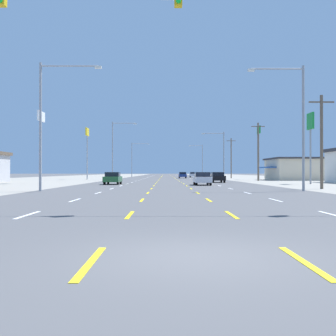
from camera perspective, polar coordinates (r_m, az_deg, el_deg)
ground_plane at (r=73.37m, az=0.04°, el=-1.70°), size 572.00×572.00×0.00m
lot_apron_left at (r=77.26m, az=-18.65°, el=-1.61°), size 28.00×440.00×0.01m
lot_apron_right at (r=77.60m, az=18.65°, el=-1.60°), size 28.00×440.00×0.01m
lane_markings at (r=111.86m, az=-0.10°, el=-1.30°), size 10.64×227.60×0.01m
signal_span_wire at (r=16.52m, az=1.59°, el=13.97°), size 25.44×0.53×9.78m
sedan_inner_right_nearest at (r=47.11m, az=4.69°, el=-1.42°), size 1.80×4.50×1.46m
sedan_far_left_near at (r=50.11m, az=-7.54°, el=-1.37°), size 1.80×4.50×1.46m
sedan_far_right_mid at (r=58.81m, az=6.75°, el=-1.25°), size 1.80×4.50×1.46m
sedan_inner_right_midfar at (r=99.10m, az=2.00°, el=-0.96°), size 1.80×4.50×1.46m
sedan_far_right_far at (r=114.11m, az=3.44°, el=-0.91°), size 1.80×4.50×1.46m
storefront_right_row_2 at (r=80.01m, az=18.24°, el=-0.12°), size 14.18×11.16×4.04m
pole_sign_left_row_1 at (r=57.03m, az=-16.94°, el=5.29°), size 0.24×2.76×9.38m
pole_sign_left_row_2 at (r=83.33m, az=-10.96°, el=3.82°), size 0.24×2.65×10.09m
pole_sign_right_row_1 at (r=54.25m, az=18.86°, el=4.94°), size 0.24×2.04×8.72m
pole_sign_right_row_2 at (r=83.38m, az=12.28°, el=3.83°), size 0.24×2.18×10.43m
streetlight_left_row_0 at (r=33.70m, az=-16.16°, el=6.86°), size 4.80×0.26×9.92m
streetlight_right_row_0 at (r=34.00m, az=17.24°, el=6.54°), size 4.39×0.26×9.72m
streetlight_left_row_1 at (r=76.71m, az=-7.25°, el=2.95°), size 4.54×0.26×10.63m
streetlight_right_row_1 at (r=76.79m, az=7.28°, el=2.20°), size 4.16×0.26×8.79m
streetlight_left_row_2 at (r=120.29m, az=-4.69°, el=1.53°), size 5.09×0.26×9.87m
streetlight_right_row_2 at (r=120.38m, az=4.52°, el=1.33°), size 3.99×0.26×9.32m
utility_pole_right_row_0 at (r=38.65m, az=20.22°, el=3.62°), size 2.20×0.26×8.15m
utility_pole_right_row_1 at (r=70.54m, az=12.20°, el=2.33°), size 2.20×0.26×9.61m
utility_pole_right_row_2 at (r=100.84m, az=8.61°, el=1.44°), size 2.20×0.26×9.53m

